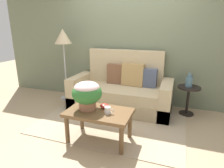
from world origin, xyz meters
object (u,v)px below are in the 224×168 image
at_px(side_table, 188,95).
at_px(potted_plant, 87,93).
at_px(table_vase, 189,81).
at_px(floor_lamp, 63,41).
at_px(coffee_mug, 108,110).
at_px(snack_bowl, 104,106).
at_px(coffee_table, 99,116).
at_px(couch, 122,91).

height_order(side_table, potted_plant, potted_plant).
height_order(side_table, table_vase, table_vase).
bearing_deg(floor_lamp, side_table, 0.59).
relative_size(floor_lamp, table_vase, 6.22).
bearing_deg(side_table, coffee_mug, -127.34).
relative_size(floor_lamp, snack_bowl, 11.60).
xyz_separation_m(coffee_table, table_vase, (1.22, 1.39, 0.26)).
bearing_deg(coffee_table, coffee_mug, -13.19).
height_order(couch, table_vase, couch).
height_order(coffee_table, side_table, side_table).
height_order(coffee_table, potted_plant, potted_plant).
distance_m(couch, floor_lamp, 1.68).
xyz_separation_m(potted_plant, coffee_mug, (0.33, -0.05, -0.20)).
xyz_separation_m(couch, coffee_table, (0.05, -1.30, 0.05)).
xyz_separation_m(snack_bowl, table_vase, (1.18, 1.27, 0.15)).
distance_m(couch, snack_bowl, 1.19).
relative_size(coffee_table, potted_plant, 2.16).
distance_m(coffee_mug, snack_bowl, 0.20).
bearing_deg(coffee_table, snack_bowl, 73.11).
distance_m(couch, potted_plant, 1.35).
bearing_deg(floor_lamp, snack_bowl, -40.46).
height_order(couch, floor_lamp, floor_lamp).
height_order(couch, potted_plant, couch).
xyz_separation_m(coffee_mug, snack_bowl, (-0.11, 0.16, -0.01)).
bearing_deg(table_vase, couch, -175.82).
distance_m(couch, coffee_table, 1.30).
bearing_deg(side_table, table_vase, 161.68).
xyz_separation_m(floor_lamp, snack_bowl, (1.45, -1.24, -0.83)).
relative_size(couch, side_table, 3.63).
xyz_separation_m(couch, table_vase, (1.27, 0.09, 0.31)).
bearing_deg(potted_plant, snack_bowl, 26.92).
distance_m(coffee_table, snack_bowl, 0.17).
distance_m(potted_plant, coffee_mug, 0.39).
relative_size(couch, coffee_table, 2.16).
bearing_deg(coffee_table, couch, 92.23).
relative_size(couch, floor_lamp, 1.27).
height_order(coffee_table, floor_lamp, floor_lamp).
bearing_deg(floor_lamp, coffee_mug, -41.75).
height_order(floor_lamp, potted_plant, floor_lamp).
xyz_separation_m(coffee_table, floor_lamp, (-1.42, 1.36, 0.94)).
bearing_deg(side_table, coffee_table, -131.69).
relative_size(side_table, coffee_mug, 4.26).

